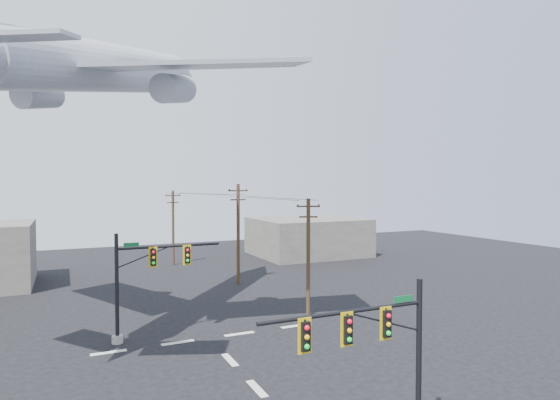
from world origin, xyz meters
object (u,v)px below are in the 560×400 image
signal_mast_near (383,356)px  airliner (105,69)px  signal_mast_far (141,282)px  utility_pole_c (173,226)px  utility_pole_b (238,232)px  utility_pole_a (308,255)px

signal_mast_near → airliner: airliner is taller
signal_mast_near → airliner: bearing=113.0°
signal_mast_near → signal_mast_far: size_ratio=1.01×
signal_mast_far → utility_pole_c: 27.30m
signal_mast_near → signal_mast_far: 17.37m
utility_pole_b → airliner: size_ratio=0.39×
utility_pole_a → airliner: 18.71m
utility_pole_a → utility_pole_c: size_ratio=0.97×
signal_mast_near → utility_pole_a: (5.84, 16.59, 0.99)m
utility_pole_a → utility_pole_b: (-0.89, 12.72, 0.55)m
signal_mast_far → airliner: 13.78m
signal_mast_near → utility_pole_c: bearing=88.1°
signal_mast_far → utility_pole_c: bearing=74.0°
utility_pole_b → utility_pole_c: utility_pole_b is taller
airliner → utility_pole_b: bearing=-12.5°
signal_mast_far → utility_pole_a: size_ratio=0.78×
utility_pole_b → airliner: airliner is taller
signal_mast_near → utility_pole_c: (1.41, 42.48, 1.14)m
utility_pole_c → utility_pole_b: bearing=-80.7°
signal_mast_near → airliner: size_ratio=0.28×
signal_mast_far → utility_pole_b: size_ratio=0.70×
utility_pole_a → utility_pole_c: utility_pole_c is taller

